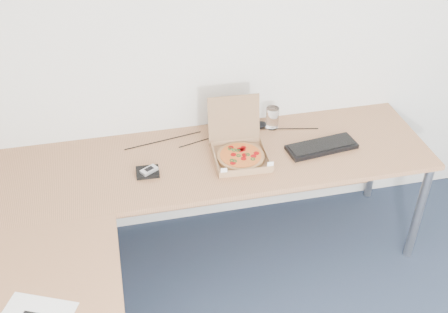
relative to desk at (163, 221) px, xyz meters
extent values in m
cube|color=#AA7149|center=(0.32, 0.43, 0.01)|extent=(2.50, 0.70, 0.03)
cylinder|color=gray|center=(1.52, 0.73, -0.35)|extent=(0.05, 0.05, 0.70)
cube|color=#9E734D|center=(0.49, 0.38, 0.03)|extent=(0.30, 0.30, 0.01)
cube|color=#9E734D|center=(0.49, 0.54, 0.19)|extent=(0.30, 0.06, 0.29)
cylinder|color=#B47C48|center=(0.49, 0.38, 0.05)|extent=(0.27, 0.27, 0.02)
cylinder|color=#C21602|center=(0.49, 0.38, 0.06)|extent=(0.23, 0.23, 0.00)
cylinder|color=silver|center=(0.75, 0.66, 0.10)|extent=(0.08, 0.08, 0.13)
cube|color=black|center=(0.96, 0.38, 0.04)|extent=(0.42, 0.19, 0.03)
ellipsoid|color=black|center=(0.68, 0.68, 0.05)|extent=(0.10, 0.08, 0.04)
cube|color=black|center=(-0.04, 0.36, 0.04)|extent=(0.13, 0.11, 0.02)
cube|color=#B2B5BA|center=(-0.03, 0.35, 0.06)|extent=(0.10, 0.09, 0.02)
ellipsoid|color=black|center=(0.62, 0.71, 0.07)|extent=(0.08, 0.08, 0.07)
camera|label=1|loc=(-0.14, -2.02, 1.85)|focal=44.11mm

